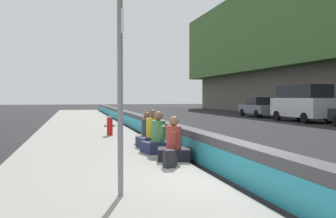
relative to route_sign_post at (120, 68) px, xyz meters
name	(u,v)px	position (x,y,z in m)	size (l,w,h in m)	color
ground_plane	(242,186)	(0.67, -2.44, -2.21)	(160.00, 160.00, 0.00)	#232326
sidewalk_strip	(105,191)	(0.67, 0.21, -2.14)	(80.00, 4.40, 0.14)	gray
jersey_barrier	(242,164)	(0.67, -2.44, -1.79)	(76.00, 0.45, 0.85)	#47474C
route_sign_post	(120,68)	(0.00, 0.00, 0.00)	(0.44, 0.09, 3.60)	gray
fire_hydrant	(110,125)	(9.61, -0.72, -1.62)	(0.26, 0.46, 0.88)	red
seated_person_foreground	(174,146)	(3.09, -1.72, -1.72)	(0.83, 0.92, 1.12)	black
seated_person_middle	(158,140)	(4.45, -1.63, -1.70)	(0.90, 0.99, 1.19)	#23284C
seated_person_rear	(153,136)	(5.53, -1.69, -1.69)	(0.88, 0.98, 1.20)	#23284C
seated_person_far	(147,134)	(6.53, -1.70, -1.73)	(0.80, 0.89, 1.08)	#706651
backpack	(169,159)	(2.20, -1.38, -1.88)	(0.32, 0.28, 0.40)	#232328
parked_car_fourth	(302,102)	(16.81, -14.71, -0.86)	(5.13, 2.16, 2.56)	silver
parked_car_midline	(259,107)	(23.16, -14.75, -1.35)	(4.56, 2.06, 1.71)	slate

